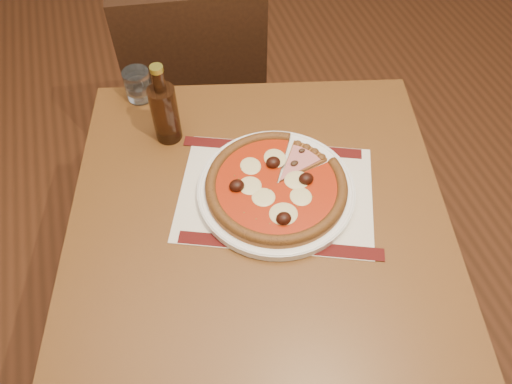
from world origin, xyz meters
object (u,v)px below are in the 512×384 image
at_px(water_glass, 138,85).
at_px(bottle, 165,111).
at_px(pizza, 276,185).
at_px(chair_far, 197,85).
at_px(plate, 276,190).
at_px(table, 259,233).

relative_size(water_glass, bottle, 0.39).
bearing_deg(water_glass, pizza, -59.47).
distance_m(chair_far, plate, 0.72).
bearing_deg(table, bottle, 118.33).
bearing_deg(chair_far, water_glass, 64.41).
xyz_separation_m(plate, water_glass, (-0.23, 0.39, 0.03)).
relative_size(plate, pizza, 1.12).
relative_size(plate, bottle, 1.65).
height_order(plate, water_glass, water_glass).
height_order(table, chair_far, chair_far).
xyz_separation_m(chair_far, pizza, (0.04, -0.68, 0.27)).
distance_m(pizza, water_glass, 0.46).
bearing_deg(plate, pizza, -145.51).
height_order(pizza, bottle, bottle).
xyz_separation_m(table, chair_far, (0.00, 0.70, -0.14)).
bearing_deg(bottle, plate, -51.57).
height_order(chair_far, water_glass, chair_far).
xyz_separation_m(water_glass, bottle, (0.04, -0.16, 0.04)).
bearing_deg(plate, bottle, 128.43).
bearing_deg(plate, table, -151.82).
relative_size(chair_far, bottle, 4.35).
bearing_deg(bottle, pizza, -51.61).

